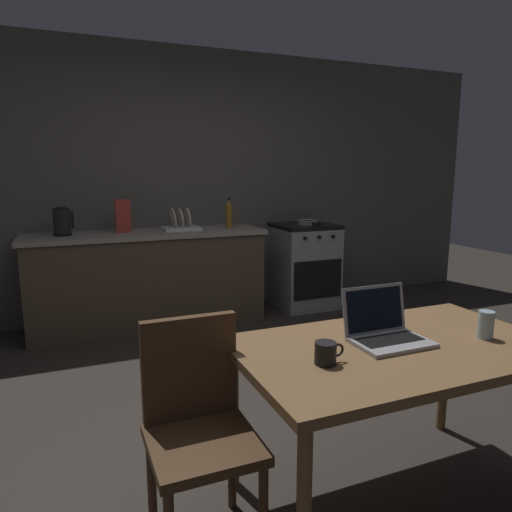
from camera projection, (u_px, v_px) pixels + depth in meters
ground_plane at (286, 412)px, 2.82m from camera, size 12.00×12.00×0.00m
back_wall at (214, 183)px, 4.81m from camera, size 6.40×0.10×2.62m
kitchen_counter at (149, 278)px, 4.36m from camera, size 2.16×0.64×0.89m
stove_oven at (304, 265)px, 4.98m from camera, size 0.60×0.62×0.89m
dining_table at (396, 360)px, 1.99m from camera, size 1.36×0.79×0.71m
chair at (198, 418)px, 1.79m from camera, size 0.40×0.40×0.88m
laptop at (386, 331)px, 2.01m from camera, size 0.32×0.26×0.22m
electric_kettle at (62, 222)px, 3.99m from camera, size 0.17×0.15×0.25m
bottle at (229, 214)px, 4.51m from camera, size 0.07×0.07×0.30m
frying_pan at (308, 222)px, 4.88m from camera, size 0.23×0.41×0.05m
coffee_mug at (326, 353)px, 1.77m from camera, size 0.12×0.08×0.09m
drinking_glass at (486, 325)px, 2.04m from camera, size 0.07×0.07×0.12m
cereal_box at (123, 216)px, 4.20m from camera, size 0.13×0.05×0.30m
dish_rack at (181, 225)px, 4.40m from camera, size 0.34×0.26×0.21m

